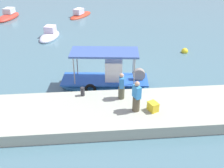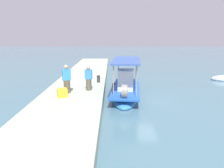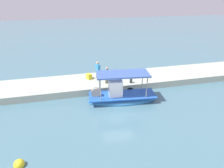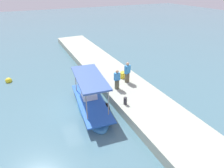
# 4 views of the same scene
# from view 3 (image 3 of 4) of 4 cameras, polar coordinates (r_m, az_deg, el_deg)

# --- Properties ---
(ground_plane) EXTENTS (120.00, 120.00, 0.00)m
(ground_plane) POSITION_cam_3_polar(r_m,az_deg,el_deg) (16.04, 1.41, -6.75)
(ground_plane) COLOR slate
(dock_quay) EXTENTS (36.00, 3.89, 0.66)m
(dock_quay) POSITION_cam_3_polar(r_m,az_deg,el_deg) (19.57, -1.72, 0.62)
(dock_quay) COLOR #A5AF9D
(dock_quay) RESTS_ON ground_plane
(main_fishing_boat) EXTENTS (6.07, 2.47, 2.94)m
(main_fishing_boat) POSITION_cam_3_polar(r_m,az_deg,el_deg) (16.65, 2.67, -3.64)
(main_fishing_boat) COLOR #347CB9
(main_fishing_boat) RESTS_ON ground_plane
(fisherman_near_bollard) EXTENTS (0.51, 0.57, 1.78)m
(fisherman_near_bollard) POSITION_cam_3_polar(r_m,az_deg,el_deg) (19.32, -4.16, 3.89)
(fisherman_near_bollard) COLOR brown
(fisherman_near_bollard) RESTS_ON dock_quay
(fisherman_by_crate) EXTENTS (0.38, 0.47, 1.61)m
(fisherman_by_crate) POSITION_cam_3_polar(r_m,az_deg,el_deg) (18.27, -1.50, 2.40)
(fisherman_by_crate) COLOR #545541
(fisherman_by_crate) RESTS_ON dock_quay
(mooring_bollard) EXTENTS (0.24, 0.24, 0.53)m
(mooring_bollard) POSITION_cam_3_polar(r_m,az_deg,el_deg) (18.56, 5.62, 1.09)
(mooring_bollard) COLOR #2D2D33
(mooring_bollard) RESTS_ON dock_quay
(cargo_crate) EXTENTS (0.61, 0.67, 0.51)m
(cargo_crate) POSITION_cam_3_polar(r_m,az_deg,el_deg) (19.51, -6.78, 2.25)
(cargo_crate) COLOR yellow
(cargo_crate) RESTS_ON dock_quay
(marker_buoy) EXTENTS (0.58, 0.58, 0.58)m
(marker_buoy) POSITION_cam_3_polar(r_m,az_deg,el_deg) (12.40, -25.68, -20.54)
(marker_buoy) COLOR yellow
(marker_buoy) RESTS_ON ground_plane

